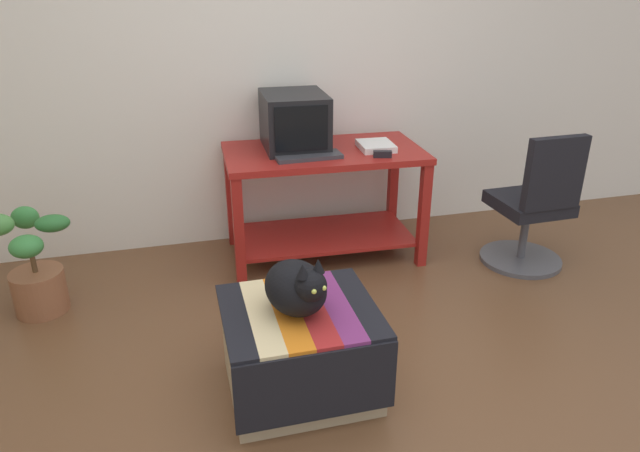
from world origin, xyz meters
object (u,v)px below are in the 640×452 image
at_px(ottoman_with_blanket, 300,350).
at_px(stapler, 382,154).
at_px(keyboard, 308,156).
at_px(cat, 298,287).
at_px(tv_monitor, 294,122).
at_px(office_chair, 534,210).
at_px(potted_plant, 35,272).
at_px(desk, 324,185).
at_px(book, 376,146).

distance_m(ottoman_with_blanket, stapler, 1.42).
distance_m(keyboard, cat, 1.25).
distance_m(tv_monitor, ottoman_with_blanket, 1.59).
height_order(tv_monitor, ottoman_with_blanket, tv_monitor).
bearing_deg(office_chair, potted_plant, -5.60).
relative_size(desk, book, 5.22).
relative_size(potted_plant, stapler, 5.55).
bearing_deg(office_chair, keyboard, -16.12).
distance_m(ottoman_with_blanket, office_chair, 1.88).
xyz_separation_m(keyboard, cat, (-0.34, -1.18, -0.19)).
relative_size(cat, office_chair, 0.45).
bearing_deg(cat, potted_plant, 120.35).
bearing_deg(keyboard, office_chair, -16.56).
bearing_deg(potted_plant, stapler, 1.51).
distance_m(book, stapler, 0.18).
distance_m(cat, potted_plant, 1.65).
xyz_separation_m(cat, potted_plant, (-1.25, 1.04, -0.30)).
relative_size(office_chair, stapler, 8.09).
distance_m(desk, ottoman_with_blanket, 1.42).
relative_size(book, cat, 0.61).
bearing_deg(potted_plant, keyboard, 5.36).
bearing_deg(tv_monitor, cat, -99.92).
height_order(ottoman_with_blanket, office_chair, office_chair).
bearing_deg(stapler, ottoman_with_blanket, 158.74).
xyz_separation_m(ottoman_with_blanket, stapler, (0.76, 1.07, 0.53)).
bearing_deg(potted_plant, book, 6.47).
relative_size(book, ottoman_with_blanket, 0.36).
xyz_separation_m(desk, cat, (-0.47, -1.33, 0.05)).
height_order(desk, keyboard, keyboard).
distance_m(ottoman_with_blanket, cat, 0.33).
xyz_separation_m(book, stapler, (-0.02, -0.18, 0.00)).
bearing_deg(cat, desk, 50.56).
bearing_deg(keyboard, desk, 45.25).
distance_m(book, cat, 1.51).
distance_m(book, ottoman_with_blanket, 1.57).
xyz_separation_m(keyboard, potted_plant, (-1.58, -0.15, -0.49)).
xyz_separation_m(cat, stapler, (0.77, 1.09, 0.20)).
xyz_separation_m(keyboard, stapler, (0.44, -0.10, 0.01)).
distance_m(tv_monitor, stapler, 0.60).
distance_m(potted_plant, stapler, 2.08).
height_order(potted_plant, stapler, stapler).
bearing_deg(book, desk, 172.34).
distance_m(tv_monitor, potted_plant, 1.73).
height_order(ottoman_with_blanket, stapler, stapler).
bearing_deg(ottoman_with_blanket, potted_plant, 141.14).
xyz_separation_m(tv_monitor, keyboard, (0.03, -0.25, -0.15)).
bearing_deg(stapler, tv_monitor, 68.00).
bearing_deg(tv_monitor, keyboard, -80.97).
relative_size(book, office_chair, 0.27).
bearing_deg(potted_plant, cat, -39.66).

